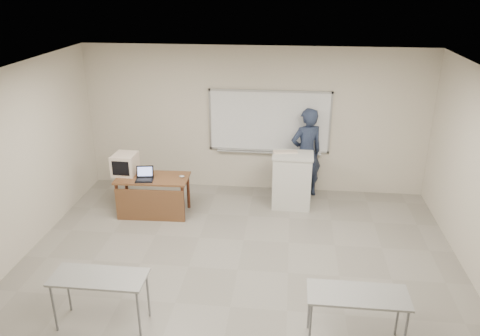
# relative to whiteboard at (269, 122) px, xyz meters

# --- Properties ---
(floor) EXTENTS (7.00, 8.00, 0.01)m
(floor) POSITION_rel_whiteboard_xyz_m (-0.30, -3.97, -1.49)
(floor) COLOR gray
(floor) RESTS_ON ground
(whiteboard) EXTENTS (2.48, 0.10, 1.31)m
(whiteboard) POSITION_rel_whiteboard_xyz_m (0.00, 0.00, 0.00)
(whiteboard) COLOR white
(whiteboard) RESTS_ON floor
(instructor_desk) EXTENTS (1.34, 0.67, 0.75)m
(instructor_desk) POSITION_rel_whiteboard_xyz_m (-2.10, -1.48, -0.95)
(instructor_desk) COLOR brown
(instructor_desk) RESTS_ON floor
(podium) EXTENTS (0.77, 0.56, 1.09)m
(podium) POSITION_rel_whiteboard_xyz_m (0.50, -0.77, -0.93)
(podium) COLOR silver
(podium) RESTS_ON floor
(crt_monitor) EXTENTS (0.43, 0.47, 0.40)m
(crt_monitor) POSITION_rel_whiteboard_xyz_m (-2.65, -1.24, -0.54)
(crt_monitor) COLOR beige
(crt_monitor) RESTS_ON instructor_desk
(laptop) EXTENTS (0.32, 0.29, 0.23)m
(laptop) POSITION_rel_whiteboard_xyz_m (-2.20, -1.49, -0.67)
(laptop) COLOR black
(laptop) RESTS_ON instructor_desk
(mouse) EXTENTS (0.12, 0.10, 0.04)m
(mouse) POSITION_rel_whiteboard_xyz_m (-1.55, -1.32, -0.71)
(mouse) COLOR #B2B3BA
(mouse) RESTS_ON instructor_desk
(keyboard) EXTENTS (0.48, 0.24, 0.03)m
(keyboard) POSITION_rel_whiteboard_xyz_m (0.35, -0.69, -0.38)
(keyboard) COLOR beige
(keyboard) RESTS_ON podium
(presenter) EXTENTS (0.81, 0.70, 1.87)m
(presenter) POSITION_rel_whiteboard_xyz_m (0.77, -0.24, -0.55)
(presenter) COLOR black
(presenter) RESTS_ON floor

